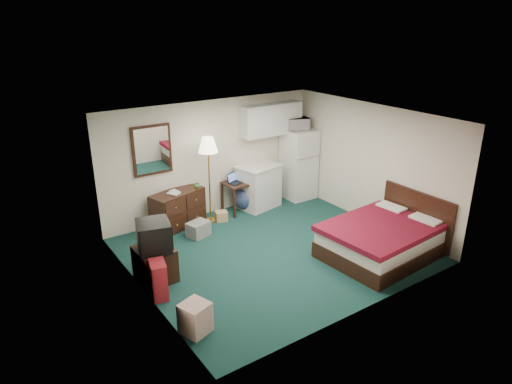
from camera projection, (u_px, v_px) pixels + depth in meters
floor at (273, 250)px, 8.56m from camera, size 5.00×4.50×0.01m
ceiling at (275, 119)px, 7.66m from camera, size 5.00×4.50×0.01m
walls at (274, 188)px, 8.11m from camera, size 5.01×4.51×2.50m
mirror at (152, 150)px, 8.97m from camera, size 0.80×0.06×1.00m
upper_cabinets at (271, 119)px, 10.22m from camera, size 1.50×0.35×0.70m
headboard at (416, 216)px, 8.68m from camera, size 0.06×1.56×1.00m
dresser at (178, 209)px, 9.43m from camera, size 1.22×0.81×0.76m
floor_lamp at (209, 180)px, 9.48m from camera, size 0.41×0.41×1.84m
desk at (237, 197)px, 10.15m from camera, size 0.57×0.57×0.69m
exercise_ball at (245, 197)px, 10.31m from camera, size 0.71×0.71×0.57m
kitchen_counter at (258, 187)px, 10.38m from camera, size 1.00×0.84×0.96m
fridge at (299, 164)px, 10.83m from camera, size 0.69×0.69×1.66m
bed at (380, 241)px, 8.25m from camera, size 2.05×1.65×0.62m
tv_stand at (155, 264)px, 7.53m from camera, size 0.59×0.64×0.57m
suitcase at (159, 280)px, 7.04m from camera, size 0.32×0.42×0.61m
retail_box at (195, 318)px, 6.28m from camera, size 0.46×0.46×0.45m
file_bin at (198, 229)px, 9.08m from camera, size 0.50×0.43×0.30m
cardboard_box_a at (221, 216)px, 9.77m from camera, size 0.30×0.27×0.21m
cardboard_box_b at (255, 206)px, 10.24m from camera, size 0.23×0.27×0.27m
laptop at (236, 179)px, 9.97m from camera, size 0.37×0.34×0.21m
crt_tv at (154, 236)px, 7.31m from camera, size 0.65×0.68×0.49m
microwave at (297, 122)px, 10.47m from camera, size 0.57×0.43×0.34m
book_a at (170, 189)px, 9.07m from camera, size 0.17×0.10×0.25m
book_b at (171, 188)px, 9.21m from camera, size 0.15×0.04×0.20m
mug at (197, 185)px, 9.49m from camera, size 0.13×0.11×0.12m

